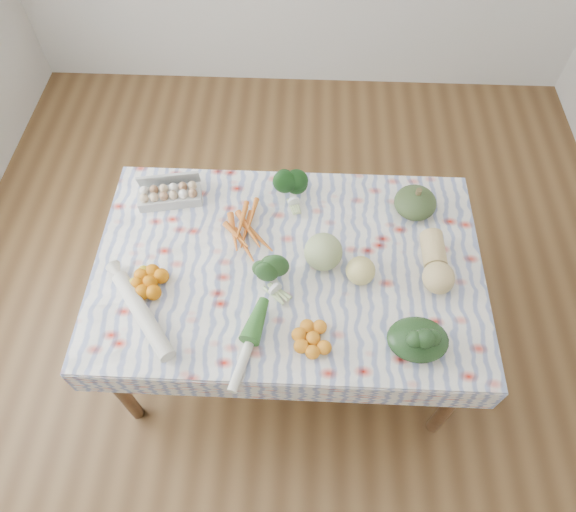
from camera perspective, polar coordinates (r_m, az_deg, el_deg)
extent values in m
plane|color=brown|center=(2.86, 0.00, -9.21)|extent=(4.50, 4.50, 0.00)
cube|color=brown|center=(2.22, 0.00, -1.30)|extent=(1.60, 1.00, 0.04)
cylinder|color=brown|center=(2.49, -18.25, -13.85)|extent=(0.06, 0.06, 0.71)
cylinder|color=brown|center=(2.46, 17.64, -15.33)|extent=(0.06, 0.06, 0.71)
cylinder|color=brown|center=(2.89, -14.47, 2.63)|extent=(0.06, 0.06, 0.71)
cylinder|color=brown|center=(2.86, 15.40, 1.57)|extent=(0.06, 0.06, 0.71)
cube|color=white|center=(2.19, 0.00, -0.93)|extent=(1.66, 1.06, 0.01)
cube|color=#BBBBB6|center=(2.43, -13.01, 6.52)|extent=(0.30, 0.17, 0.08)
cube|color=orange|center=(2.27, -4.73, 2.82)|extent=(0.31, 0.30, 0.04)
ellipsoid|color=#153D14|center=(2.35, 0.41, 7.32)|extent=(0.18, 0.16, 0.13)
ellipsoid|color=#3C5129|center=(2.38, 13.95, 5.78)|extent=(0.19, 0.19, 0.12)
sphere|color=#A4B673|center=(2.13, 3.94, 0.46)|extent=(0.17, 0.17, 0.16)
ellipsoid|color=#D9B974|center=(2.21, 16.16, -0.54)|extent=(0.14, 0.29, 0.13)
cube|color=orange|center=(2.18, -15.09, -2.83)|extent=(0.24, 0.24, 0.07)
ellipsoid|color=#244B1E|center=(2.09, -2.31, -2.53)|extent=(0.21, 0.21, 0.11)
cube|color=orange|center=(1.99, 2.79, -9.08)|extent=(0.23, 0.23, 0.06)
sphere|color=#DCCB72|center=(2.12, 8.07, -1.63)|extent=(0.12, 0.12, 0.12)
ellipsoid|color=#193116|center=(2.02, 14.22, -8.99)|extent=(0.25, 0.21, 0.10)
cylinder|color=silver|center=(2.11, -15.83, -6.31)|extent=(0.33, 0.40, 0.06)
cylinder|color=silver|center=(1.99, -4.42, -9.91)|extent=(0.13, 0.37, 0.04)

